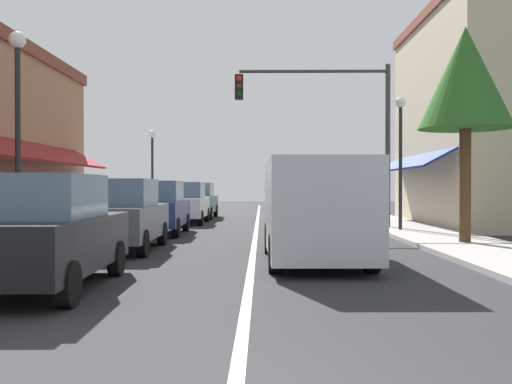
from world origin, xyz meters
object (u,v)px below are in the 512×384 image
object	(u,v)px
parked_car_nearest_left	(43,233)
tree_right_near	(465,79)
parked_car_far_left	(185,203)
van_in_lane	(314,207)
parked_car_third_left	(157,208)
parked_car_distant_left	(197,201)
traffic_signal_mast_arm	(336,116)
street_lamp_left_near	(18,107)
street_lamp_right_mid	(401,141)
street_lamp_left_far	(152,158)
parked_car_second_left	(121,215)

from	to	relation	value
parked_car_nearest_left	tree_right_near	distance (m)	11.43
parked_car_far_left	van_in_lane	xyz separation A→B (m)	(4.37, -12.45, 0.27)
parked_car_nearest_left	parked_car_third_left	world-z (taller)	same
parked_car_third_left	parked_car_far_left	world-z (taller)	same
parked_car_distant_left	traffic_signal_mast_arm	size ratio (longest dim) A/B	0.68
street_lamp_left_near	street_lamp_right_mid	world-z (taller)	street_lamp_left_near
street_lamp_right_mid	street_lamp_left_far	distance (m)	13.29
parked_car_nearest_left	street_lamp_left_near	distance (m)	4.75
parked_car_second_left	parked_car_distant_left	size ratio (longest dim) A/B	1.00
parked_car_third_left	street_lamp_left_near	world-z (taller)	street_lamp_left_near
parked_car_distant_left	tree_right_near	xyz separation A→B (m)	(8.61, -13.51, 3.53)
parked_car_distant_left	street_lamp_left_near	size ratio (longest dim) A/B	0.84
parked_car_third_left	street_lamp_left_far	bearing A→B (deg)	100.65
parked_car_third_left	street_lamp_left_near	bearing A→B (deg)	-106.31
street_lamp_left_near	traffic_signal_mast_arm	bearing A→B (deg)	47.47
parked_car_third_left	street_lamp_left_near	xyz separation A→B (m)	(-1.80, -6.63, 2.42)
street_lamp_left_far	van_in_lane	bearing A→B (deg)	-68.16
parked_car_nearest_left	parked_car_third_left	xyz separation A→B (m)	(-0.12, 10.24, 0.00)
traffic_signal_mast_arm	street_lamp_left_near	world-z (taller)	traffic_signal_mast_arm
parked_car_far_left	parked_car_distant_left	bearing A→B (deg)	89.52
parked_car_far_left	parked_car_nearest_left	bearing A→B (deg)	-90.30
parked_car_third_left	parked_car_distant_left	distance (m)	9.78
parked_car_second_left	street_lamp_left_near	xyz separation A→B (m)	(-1.79, -1.78, 2.42)
parked_car_second_left	street_lamp_left_far	world-z (taller)	street_lamp_left_far
street_lamp_right_mid	parked_car_second_left	bearing A→B (deg)	-146.04
parked_car_distant_left	van_in_lane	bearing A→B (deg)	-74.32
parked_car_second_left	parked_car_third_left	distance (m)	4.85
parked_car_third_left	van_in_lane	bearing A→B (deg)	-57.63
parked_car_nearest_left	parked_car_distant_left	xyz separation A→B (m)	(0.10, 20.01, 0.00)
parked_car_distant_left	traffic_signal_mast_arm	distance (m)	10.28
parked_car_third_left	tree_right_near	bearing A→B (deg)	-24.04
parked_car_distant_left	street_lamp_right_mid	distance (m)	12.31
van_in_lane	street_lamp_left_far	xyz separation A→B (m)	(-6.48, 16.18, 1.82)
street_lamp_right_mid	parked_car_nearest_left	bearing A→B (deg)	-126.48
parked_car_nearest_left	traffic_signal_mast_arm	bearing A→B (deg)	62.71
parked_car_nearest_left	parked_car_distant_left	distance (m)	20.01
parked_car_second_left	parked_car_nearest_left	bearing A→B (deg)	-89.37
street_lamp_right_mid	street_lamp_left_far	xyz separation A→B (m)	(-10.10, 8.63, -0.17)
traffic_signal_mast_arm	tree_right_near	distance (m)	6.36
parked_car_third_left	van_in_lane	size ratio (longest dim) A/B	0.79
street_lamp_left_far	tree_right_near	size ratio (longest dim) A/B	0.75
parked_car_far_left	street_lamp_right_mid	xyz separation A→B (m)	(7.99, -4.89, 2.25)
parked_car_distant_left	street_lamp_left_far	world-z (taller)	street_lamp_left_far
parked_car_far_left	traffic_signal_mast_arm	xyz separation A→B (m)	(5.96, -3.52, 3.27)
parked_car_far_left	traffic_signal_mast_arm	size ratio (longest dim) A/B	0.68
street_lamp_left_near	parked_car_second_left	bearing A→B (deg)	44.74
parked_car_nearest_left	parked_car_far_left	bearing A→B (deg)	88.61
tree_right_near	parked_car_second_left	bearing A→B (deg)	-172.81
van_in_lane	tree_right_near	world-z (taller)	tree_right_near
tree_right_near	parked_car_nearest_left	bearing A→B (deg)	-143.25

